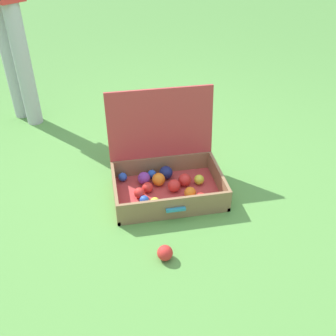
% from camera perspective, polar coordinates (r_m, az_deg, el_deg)
% --- Properties ---
extents(ground_plane, '(16.00, 16.00, 0.00)m').
position_cam_1_polar(ground_plane, '(2.35, -2.00, -4.18)').
color(ground_plane, '#569342').
extents(open_suitcase, '(0.65, 0.52, 0.58)m').
position_cam_1_polar(open_suitcase, '(2.34, -0.33, -0.64)').
color(open_suitcase, '#B23838').
rests_on(open_suitcase, ground).
extents(stray_ball_on_grass, '(0.08, 0.08, 0.08)m').
position_cam_1_polar(stray_ball_on_grass, '(1.96, -0.45, -12.39)').
color(stray_ball_on_grass, red).
rests_on(stray_ball_on_grass, ground).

